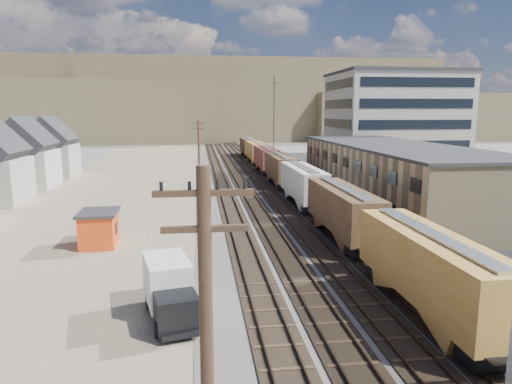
{
  "coord_description": "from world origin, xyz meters",
  "views": [
    {
      "loc": [
        -8.59,
        -27.79,
        11.14
      ],
      "look_at": [
        -2.8,
        17.99,
        3.0
      ],
      "focal_mm": 32.0,
      "sensor_mm": 36.0,
      "label": 1
    }
  ],
  "objects": [
    {
      "name": "ground",
      "position": [
        0.0,
        0.0,
        0.0
      ],
      "size": [
        300.0,
        300.0,
        0.0
      ],
      "primitive_type": "plane",
      "color": "#6B6356",
      "rests_on": "ground"
    },
    {
      "name": "maintenance_shed",
      "position": [
        -17.0,
        10.67,
        1.52
      ],
      "size": [
        3.25,
        4.14,
        2.97
      ],
      "color": "#EF4716",
      "rests_on": "ground"
    },
    {
      "name": "utility_pole_north",
      "position": [
        -8.5,
        42.0,
        5.3
      ],
      "size": [
        2.2,
        0.32,
        10.0
      ],
      "color": "#382619",
      "rests_on": "ground"
    },
    {
      "name": "utility_pole_south",
      "position": [
        -8.5,
        -18.0,
        5.3
      ],
      "size": [
        2.2,
        0.32,
        10.0
      ],
      "color": "#382619",
      "rests_on": "ground"
    },
    {
      "name": "warehouse",
      "position": [
        14.98,
        25.0,
        3.65
      ],
      "size": [
        12.4,
        40.4,
        7.25
      ],
      "color": "tan",
      "rests_on": "ground"
    },
    {
      "name": "dirt_yard",
      "position": [
        -20.0,
        40.0,
        0.01
      ],
      "size": [
        24.0,
        180.0,
        0.03
      ],
      "primitive_type": "cube",
      "color": "#776251",
      "rests_on": "ground"
    },
    {
      "name": "radio_mast",
      "position": [
        6.0,
        60.0,
        9.12
      ],
      "size": [
        1.2,
        0.16,
        18.0
      ],
      "color": "black",
      "rests_on": "ground"
    },
    {
      "name": "ballast_bed",
      "position": [
        0.0,
        50.0,
        0.03
      ],
      "size": [
        18.0,
        200.0,
        0.06
      ],
      "primitive_type": "cube",
      "color": "#4C4742",
      "rests_on": "ground"
    },
    {
      "name": "asphalt_lot",
      "position": [
        22.0,
        35.0,
        0.02
      ],
      "size": [
        26.0,
        120.0,
        0.04
      ],
      "primitive_type": "cube",
      "color": "#232326",
      "rests_on": "ground"
    },
    {
      "name": "office_tower",
      "position": [
        27.95,
        54.95,
        9.26
      ],
      "size": [
        22.6,
        18.6,
        18.45
      ],
      "color": "#9E998E",
      "rests_on": "ground"
    },
    {
      "name": "hills_north",
      "position": [
        0.17,
        167.92,
        14.1
      ],
      "size": [
        265.0,
        80.0,
        32.0
      ],
      "color": "brown",
      "rests_on": "ground"
    },
    {
      "name": "parked_car_blue",
      "position": [
        27.91,
        50.82,
        0.85
      ],
      "size": [
        5.28,
        6.76,
        1.71
      ],
      "primitive_type": "imported",
      "rotation": [
        0.0,
        0.0,
        0.46
      ],
      "color": "navy",
      "rests_on": "ground"
    },
    {
      "name": "parked_car_far",
      "position": [
        28.61,
        48.92,
        0.81
      ],
      "size": [
        2.02,
        4.82,
        1.63
      ],
      "primitive_type": "imported",
      "rotation": [
        0.0,
        0.0,
        0.02
      ],
      "color": "silver",
      "rests_on": "ground"
    },
    {
      "name": "box_truck",
      "position": [
        -10.32,
        -3.88,
        1.59
      ],
      "size": [
        3.38,
        6.19,
        3.13
      ],
      "color": "silver",
      "rests_on": "ground"
    },
    {
      "name": "rail_tracks",
      "position": [
        -0.55,
        50.0,
        0.11
      ],
      "size": [
        11.4,
        200.0,
        0.24
      ],
      "color": "black",
      "rests_on": "ground"
    },
    {
      "name": "freight_train",
      "position": [
        3.8,
        32.6,
        2.79
      ],
      "size": [
        3.0,
        119.74,
        4.46
      ],
      "color": "black",
      "rests_on": "ground"
    }
  ]
}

